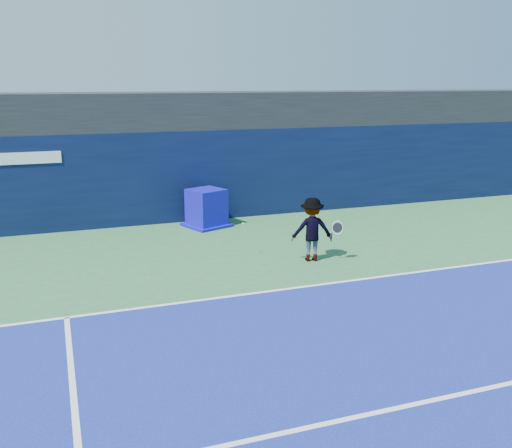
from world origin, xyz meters
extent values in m
plane|color=#306B3B|center=(0.00, 0.00, 0.00)|extent=(80.00, 80.00, 0.00)
cube|color=white|center=(0.00, 3.00, 0.01)|extent=(24.00, 0.10, 0.01)
cube|color=white|center=(0.00, -2.00, 0.01)|extent=(24.00, 0.10, 0.01)
cube|color=black|center=(0.00, 11.50, 3.60)|extent=(36.00, 3.00, 1.20)
cube|color=black|center=(0.00, 10.50, 1.50)|extent=(36.00, 1.00, 3.00)
cube|color=#130CB1|center=(-0.46, 9.21, 0.61)|extent=(1.31, 1.31, 1.21)
cube|color=#0B0CA3|center=(-0.46, 9.21, 0.04)|extent=(1.64, 1.64, 0.08)
imported|color=white|center=(1.19, 4.79, 0.83)|extent=(1.18, 0.83, 1.67)
cylinder|color=black|center=(1.64, 4.54, 0.65)|extent=(0.08, 0.15, 0.26)
torus|color=silver|center=(1.78, 4.49, 0.90)|extent=(0.31, 0.17, 0.30)
cylinder|color=black|center=(1.78, 4.49, 0.90)|extent=(0.26, 0.13, 0.25)
sphere|color=yellow|center=(-0.41, 5.63, 0.92)|extent=(0.07, 0.07, 0.07)
camera|label=1|loc=(-5.00, -8.19, 4.59)|focal=40.00mm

